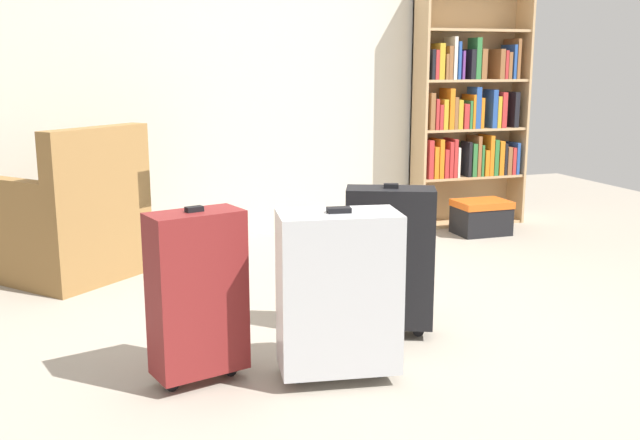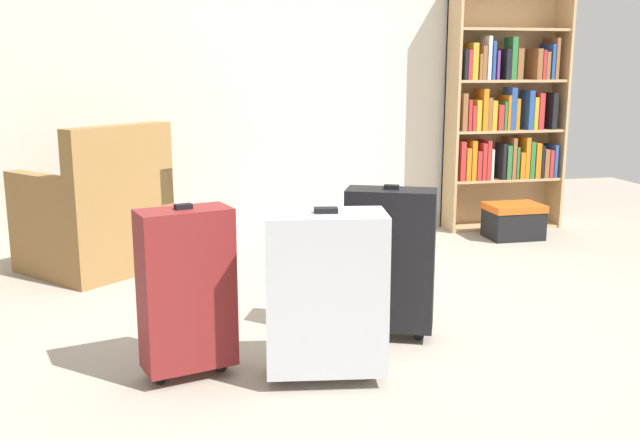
{
  "view_description": "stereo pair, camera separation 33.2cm",
  "coord_description": "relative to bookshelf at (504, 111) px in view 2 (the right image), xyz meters",
  "views": [
    {
      "loc": [
        -1.19,
        -2.98,
        1.25
      ],
      "look_at": [
        -0.15,
        0.1,
        0.55
      ],
      "focal_mm": 41.11,
      "sensor_mm": 36.0,
      "label": 1
    },
    {
      "loc": [
        -0.87,
        -3.07,
        1.25
      ],
      "look_at": [
        -0.15,
        0.1,
        0.55
      ],
      "focal_mm": 41.11,
      "sensor_mm": 36.0,
      "label": 2
    }
  ],
  "objects": [
    {
      "name": "ground_plane",
      "position": [
        -1.72,
        -2.06,
        -0.89
      ],
      "size": [
        8.23,
        8.23,
        0.0
      ],
      "primitive_type": "plane",
      "color": "#9E9384"
    },
    {
      "name": "back_wall",
      "position": [
        -1.72,
        0.18,
        0.41
      ],
      "size": [
        4.7,
        0.1,
        2.6
      ],
      "primitive_type": "cube",
      "color": "beige",
      "rests_on": "ground"
    },
    {
      "name": "bookshelf",
      "position": [
        0.0,
        0.0,
        0.0
      ],
      "size": [
        0.9,
        0.25,
        1.85
      ],
      "color": "tan",
      "rests_on": "ground"
    },
    {
      "name": "armchair",
      "position": [
        -2.95,
        -0.57,
        -0.58
      ],
      "size": [
        0.99,
        0.99,
        0.9
      ],
      "color": "olive",
      "rests_on": "ground"
    },
    {
      "name": "mug",
      "position": [
        -2.48,
        -0.6,
        -0.84
      ],
      "size": [
        0.12,
        0.08,
        0.1
      ],
      "color": "white",
      "rests_on": "ground"
    },
    {
      "name": "storage_box",
      "position": [
        -0.07,
        -0.37,
        -0.76
      ],
      "size": [
        0.39,
        0.29,
        0.25
      ],
      "color": "black",
      "rests_on": "ground"
    },
    {
      "name": "suitcase_dark_red",
      "position": [
        -2.49,
        -2.3,
        -0.52
      ],
      "size": [
        0.4,
        0.27,
        0.71
      ],
      "color": "maroon",
      "rests_on": "ground"
    },
    {
      "name": "suitcase_silver",
      "position": [
        -1.96,
        -2.44,
        -0.53
      ],
      "size": [
        0.5,
        0.32,
        0.7
      ],
      "color": "#B7BABF",
      "rests_on": "ground"
    },
    {
      "name": "suitcase_black",
      "position": [
        -1.57,
        -2.05,
        -0.52
      ],
      "size": [
        0.44,
        0.33,
        0.72
      ],
      "color": "black",
      "rests_on": "ground"
    }
  ]
}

